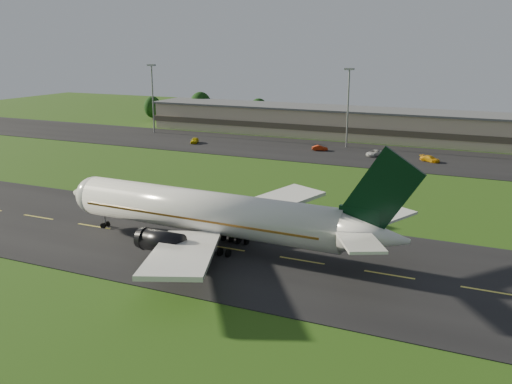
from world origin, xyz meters
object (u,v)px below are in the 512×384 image
at_px(service_vehicle_c, 375,153).
at_px(light_mast_centre, 348,98).
at_px(terminal, 367,125).
at_px(service_vehicle_d, 430,159).
at_px(light_mast_west, 152,90).
at_px(service_vehicle_b, 320,148).
at_px(service_vehicle_a, 195,140).
at_px(airliner, 211,213).

bearing_deg(service_vehicle_c, light_mast_centre, 161.54).
xyz_separation_m(terminal, service_vehicle_d, (21.27, -26.47, -3.21)).
bearing_deg(service_vehicle_d, service_vehicle_c, 107.20).
bearing_deg(light_mast_west, terminal, 14.76).
height_order(light_mast_centre, service_vehicle_b, light_mast_centre).
bearing_deg(light_mast_centre, service_vehicle_a, -163.91).
xyz_separation_m(airliner, terminal, (-2.72, 96.20, -0.67)).
relative_size(service_vehicle_c, service_vehicle_d, 1.09).
relative_size(light_mast_west, service_vehicle_b, 5.13).
bearing_deg(service_vehicle_c, light_mast_west, -163.20).
bearing_deg(service_vehicle_a, service_vehicle_c, -17.26).
xyz_separation_m(service_vehicle_b, service_vehicle_d, (27.42, -2.73, 0.03)).
bearing_deg(light_mast_west, service_vehicle_d, -7.09).
xyz_separation_m(terminal, service_vehicle_c, (8.10, -24.85, -3.18)).
bearing_deg(light_mast_centre, airliner, -87.05).
relative_size(airliner, service_vehicle_d, 10.87).
relative_size(airliner, service_vehicle_a, 11.87).
xyz_separation_m(airliner, service_vehicle_b, (-8.87, 72.46, -3.91)).
height_order(light_mast_centre, service_vehicle_a, light_mast_centre).
xyz_separation_m(light_mast_centre, service_vehicle_b, (-4.75, -7.56, -11.98)).
relative_size(airliner, light_mast_centre, 2.52).
bearing_deg(light_mast_west, airliner, -51.30).
relative_size(light_mast_centre, service_vehicle_d, 4.31).
relative_size(terminal, light_mast_west, 7.13).
distance_m(service_vehicle_b, service_vehicle_c, 14.29).
height_order(airliner, light_mast_centre, light_mast_centre).
distance_m(light_mast_west, light_mast_centre, 60.00).
xyz_separation_m(service_vehicle_a, service_vehicle_c, (48.66, 2.63, -0.02)).
relative_size(light_mast_west, service_vehicle_a, 4.71).
distance_m(terminal, service_vehicle_a, 49.09).
distance_m(light_mast_centre, service_vehicle_c, 17.54).
height_order(service_vehicle_a, service_vehicle_d, service_vehicle_a).
relative_size(light_mast_west, service_vehicle_c, 3.97).
bearing_deg(service_vehicle_d, terminal, 62.98).
bearing_deg(service_vehicle_d, light_mast_west, 107.10).
bearing_deg(terminal, light_mast_west, -165.24).
xyz_separation_m(light_mast_west, service_vehicle_a, (20.84, -11.29, -11.90)).
xyz_separation_m(service_vehicle_c, service_vehicle_d, (13.17, -1.62, -0.03)).
height_order(light_mast_west, light_mast_centre, same).
distance_m(terminal, service_vehicle_d, 34.10).
distance_m(service_vehicle_c, service_vehicle_d, 13.27).
bearing_deg(light_mast_west, light_mast_centre, 0.00).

